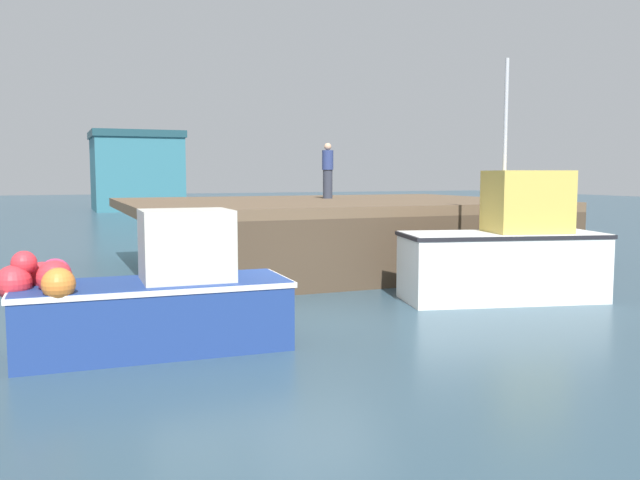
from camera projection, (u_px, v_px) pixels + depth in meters
ground at (317, 325)px, 11.99m from camera, size 120.00×160.00×0.10m
pier at (336, 212)px, 18.53m from camera, size 11.26×8.12×1.90m
fishing_boat_near_left at (154, 299)px, 10.00m from camera, size 4.17×1.66×2.11m
fishing_boat_near_right at (507, 252)px, 13.99m from camera, size 4.44×2.52×4.98m
rowboat at (501, 285)px, 14.78m from camera, size 1.70×1.11×0.45m
dockworker at (328, 171)px, 20.26m from camera, size 0.34×0.34×1.67m
warehouse at (137, 171)px, 49.05m from camera, size 6.36×6.00×5.70m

